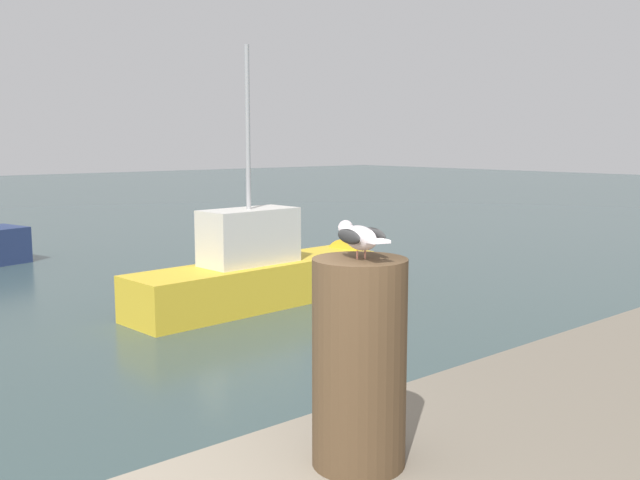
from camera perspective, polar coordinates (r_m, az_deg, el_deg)
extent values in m
cylinder|color=#4C3823|center=(3.01, 3.16, -9.80)|extent=(0.39, 0.39, 0.88)
cylinder|color=tan|center=(2.90, 3.63, -1.16)|extent=(0.01, 0.01, 0.04)
cylinder|color=tan|center=(2.88, 3.00, -1.20)|extent=(0.01, 0.01, 0.04)
ellipsoid|color=silver|center=(2.89, 3.24, 0.17)|extent=(0.15, 0.25, 0.10)
sphere|color=silver|center=(3.00, 2.07, 1.00)|extent=(0.06, 0.06, 0.06)
cone|color=gold|center=(3.05, 1.62, 1.04)|extent=(0.03, 0.05, 0.02)
cube|color=silver|center=(2.76, 4.63, -0.10)|extent=(0.10, 0.09, 0.01)
ellipsoid|color=#262626|center=(2.91, 4.33, 0.40)|extent=(0.08, 0.19, 0.06)
ellipsoid|color=#262626|center=(2.85, 2.32, 0.28)|extent=(0.08, 0.19, 0.06)
cube|color=yellow|center=(12.51, -5.05, -3.51)|extent=(4.87, 1.48, 0.76)
cone|color=yellow|center=(14.33, 3.34, -1.88)|extent=(1.13, 1.13, 1.07)
cube|color=silver|center=(12.26, -5.69, 0.30)|extent=(1.73, 0.90, 0.94)
cylinder|color=#A5A5A8|center=(12.16, -5.81, 8.92)|extent=(0.08, 0.08, 2.73)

